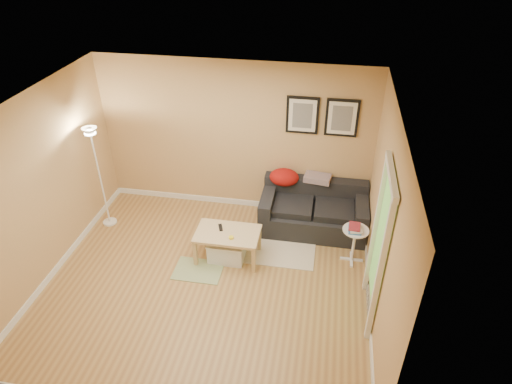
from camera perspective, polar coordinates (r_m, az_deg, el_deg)
floor at (r=6.48m, az=-6.22°, el=-11.44°), size 4.50×4.50×0.00m
ceiling at (r=5.03m, az=-7.99°, el=10.25°), size 4.50×4.50×0.00m
wall_back at (r=7.32m, az=-2.71°, el=6.89°), size 4.50×0.00×4.50m
wall_front at (r=4.28m, az=-14.62°, el=-17.24°), size 4.50×0.00×4.50m
wall_left at (r=6.61m, az=-26.09°, el=0.14°), size 0.00×4.00×4.00m
wall_right at (r=5.52m, az=16.14°, el=-4.22°), size 0.00×4.00×4.00m
baseboard_back at (r=7.94m, az=-2.50°, el=-1.26°), size 4.50×0.02×0.10m
baseboard_left at (r=7.29m, az=-23.64°, el=-8.15°), size 0.02×4.00×0.10m
baseboard_right at (r=6.33m, az=14.28°, el=-13.28°), size 0.02×4.00×0.10m
sofa at (r=7.24m, az=7.42°, el=-2.20°), size 1.70×0.90×0.75m
red_throw at (r=7.27m, az=3.64°, el=1.91°), size 0.48×0.36×0.28m
plaid_throw at (r=7.29m, az=7.91°, el=1.79°), size 0.45×0.32×0.10m
framed_print_left at (r=6.95m, az=6.00°, el=9.80°), size 0.50×0.04×0.60m
framed_print_right at (r=6.94m, az=11.00°, el=9.34°), size 0.50×0.04×0.60m
area_rug at (r=6.99m, az=2.45°, el=-7.21°), size 1.25×0.85×0.01m
green_runner at (r=6.67m, az=-7.44°, el=-9.95°), size 0.70×0.50×0.01m
coffee_table at (r=6.70m, az=-3.62°, el=-6.82°), size 0.95×0.59×0.47m
remote_control at (r=6.64m, az=-4.58°, el=-4.57°), size 0.10×0.17×0.02m
tape_roll at (r=6.43m, az=-3.21°, el=-5.87°), size 0.07×0.07×0.03m
storage_bin at (r=6.72m, az=-3.78°, el=-7.42°), size 0.54×0.40×0.34m
side_table at (r=6.75m, az=12.44°, el=-6.69°), size 0.38×0.38×0.58m
book_stack at (r=6.54m, az=12.61°, el=-4.53°), size 0.20×0.26×0.08m
floor_lamp at (r=7.47m, az=-19.34°, el=1.37°), size 0.23×0.23×1.76m
doorway at (r=5.56m, az=15.29°, el=-7.37°), size 0.12×1.01×2.13m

